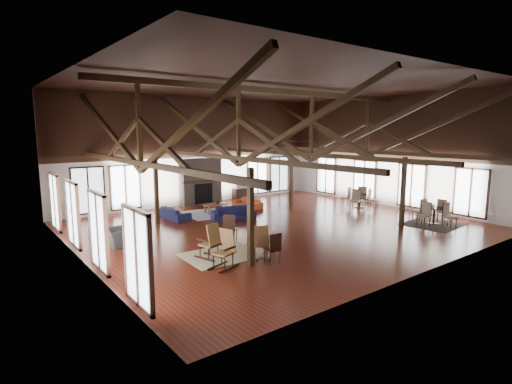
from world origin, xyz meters
TOP-DOWN VIEW (x-y plane):
  - floor at (0.00, 0.00)m, footprint 16.00×16.00m
  - ceiling at (0.00, 0.00)m, footprint 16.00×14.00m
  - wall_back at (0.00, 7.00)m, footprint 16.00×0.02m
  - wall_front at (0.00, -7.00)m, footprint 16.00×0.02m
  - wall_left at (-8.00, 0.00)m, footprint 0.02×14.00m
  - wall_right at (8.00, 0.00)m, footprint 0.02×14.00m
  - roof_truss at (0.00, 0.00)m, footprint 15.60×14.07m
  - post_grid at (0.00, 0.00)m, footprint 8.16×7.16m
  - fireplace at (0.00, 6.67)m, footprint 2.50×0.69m
  - ceiling_fan at (0.50, -1.00)m, footprint 1.60×1.60m
  - sofa_navy_front at (-0.75, 2.28)m, footprint 2.18×1.38m
  - sofa_navy_left at (-2.90, 4.03)m, footprint 1.93×0.83m
  - sofa_orange at (1.51, 4.19)m, footprint 1.77×0.83m
  - coffee_table at (-0.63, 4.07)m, footprint 1.23×0.68m
  - vase at (-0.53, 4.00)m, footprint 0.26×0.26m
  - armchair at (-6.50, 1.21)m, footprint 1.00×0.88m
  - side_table_lamp at (-7.02, 2.16)m, footprint 0.42×0.42m
  - rocking_chair_a at (-4.57, -2.12)m, footprint 0.70×1.01m
  - rocking_chair_b at (-3.26, -3.04)m, footprint 0.76×0.97m
  - rocking_chair_c at (-4.64, -3.06)m, footprint 1.03×0.75m
  - side_chair_a at (-3.03, -0.89)m, footprint 0.64×0.64m
  - side_chair_b at (-3.30, -3.77)m, footprint 0.47×0.47m
  - cafe_table_near at (5.87, -3.91)m, footprint 2.02×2.02m
  - cafe_table_far at (6.36, 0.61)m, footprint 2.03×2.03m
  - cup_near at (5.89, -3.84)m, footprint 0.15×0.15m
  - cup_far at (6.30, 0.55)m, footprint 0.13×0.13m
  - tv_console at (2.96, 6.75)m, footprint 1.29×0.48m
  - television at (2.98, 6.75)m, footprint 1.06×0.22m
  - rug_tan at (-4.11, -2.02)m, footprint 2.61×2.10m
  - rug_navy at (-0.54, 4.03)m, footprint 3.48×2.73m
  - rug_dark at (5.76, -3.93)m, footprint 2.55×2.36m

SIDE VIEW (x-z plane):
  - floor at x=0.00m, z-range 0.00..0.00m
  - rug_tan at x=-4.11m, z-range 0.00..0.01m
  - rug_navy at x=-0.54m, z-range 0.00..0.01m
  - rug_dark at x=5.76m, z-range 0.00..0.01m
  - sofa_orange at x=1.51m, z-range 0.00..0.50m
  - sofa_navy_left at x=-2.90m, z-range 0.00..0.55m
  - sofa_navy_front at x=-0.75m, z-range 0.00..0.59m
  - armchair at x=-6.50m, z-range 0.00..0.63m
  - tv_console at x=2.96m, z-range 0.00..0.64m
  - coffee_table at x=-0.63m, z-range 0.17..0.63m
  - side_table_lamp at x=-7.02m, z-range -0.13..0.94m
  - rocking_chair_b at x=-3.26m, z-range -0.03..1.07m
  - cafe_table_near at x=5.87m, z-range 0.00..1.04m
  - cafe_table_far at x=6.36m, z-range 0.00..1.05m
  - rocking_chair_a at x=-4.57m, z-range -0.03..1.15m
  - rocking_chair_c at x=-4.64m, z-range -0.04..1.16m
  - vase at x=-0.53m, z-range 0.46..0.67m
  - side_chair_b at x=-3.30m, z-range 0.08..1.09m
  - side_chair_a at x=-3.03m, z-range 0.09..1.17m
  - cup_near at x=5.89m, z-range 0.75..0.85m
  - cup_far at x=6.30m, z-range 0.76..0.85m
  - television at x=2.98m, z-range 0.64..1.25m
  - fireplace at x=0.00m, z-range -0.01..2.59m
  - post_grid at x=0.00m, z-range 0.00..3.05m
  - wall_back at x=0.00m, z-range 0.00..6.00m
  - wall_front at x=0.00m, z-range 0.00..6.00m
  - wall_left at x=-8.00m, z-range 0.00..6.00m
  - wall_right at x=8.00m, z-range 0.00..6.00m
  - ceiling_fan at x=0.50m, z-range 3.36..4.11m
  - roof_truss at x=0.00m, z-range 2.46..5.60m
  - ceiling at x=0.00m, z-range 5.99..6.01m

